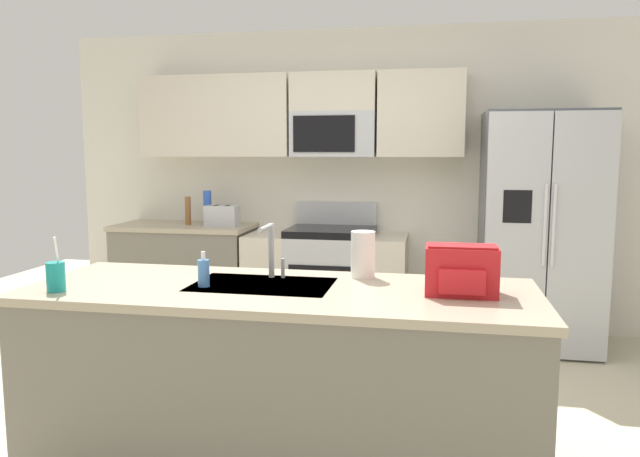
{
  "coord_description": "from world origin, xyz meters",
  "views": [
    {
      "loc": [
        0.74,
        -3.17,
        1.54
      ],
      "look_at": [
        0.0,
        0.6,
        1.05
      ],
      "focal_mm": 33.69,
      "sensor_mm": 36.0,
      "label": 1
    }
  ],
  "objects_px": {
    "range_oven": "(327,280)",
    "toaster": "(222,216)",
    "backpack": "(461,269)",
    "paper_towel_roll": "(363,255)",
    "bottle_blue": "(208,207)",
    "pepper_mill": "(188,211)",
    "soap_dispenser": "(204,273)",
    "refrigerator": "(540,231)",
    "drink_cup_teal": "(56,276)",
    "sink_faucet": "(271,246)"
  },
  "relations": [
    {
      "from": "pepper_mill",
      "to": "soap_dispenser",
      "type": "bearing_deg",
      "value": -65.05
    },
    {
      "from": "drink_cup_teal",
      "to": "paper_towel_roll",
      "type": "xyz_separation_m",
      "value": [
        1.36,
        0.58,
        0.05
      ]
    },
    {
      "from": "bottle_blue",
      "to": "pepper_mill",
      "type": "bearing_deg",
      "value": -161.92
    },
    {
      "from": "backpack",
      "to": "bottle_blue",
      "type": "bearing_deg",
      "value": 132.71
    },
    {
      "from": "toaster",
      "to": "pepper_mill",
      "type": "bearing_deg",
      "value": 171.55
    },
    {
      "from": "refrigerator",
      "to": "bottle_blue",
      "type": "relative_size",
      "value": 6.18
    },
    {
      "from": "toaster",
      "to": "paper_towel_roll",
      "type": "xyz_separation_m",
      "value": [
        1.46,
        -1.91,
        0.03
      ]
    },
    {
      "from": "range_oven",
      "to": "toaster",
      "type": "height_order",
      "value": "range_oven"
    },
    {
      "from": "drink_cup_teal",
      "to": "soap_dispenser",
      "type": "height_order",
      "value": "drink_cup_teal"
    },
    {
      "from": "sink_faucet",
      "to": "toaster",
      "type": "bearing_deg",
      "value": 116.49
    },
    {
      "from": "range_oven",
      "to": "pepper_mill",
      "type": "xyz_separation_m",
      "value": [
        -1.25,
        -0.0,
        0.58
      ]
    },
    {
      "from": "refrigerator",
      "to": "sink_faucet",
      "type": "xyz_separation_m",
      "value": [
        -1.62,
        -2.0,
        0.14
      ]
    },
    {
      "from": "pepper_mill",
      "to": "bottle_blue",
      "type": "relative_size",
      "value": 0.83
    },
    {
      "from": "backpack",
      "to": "drink_cup_teal",
      "type": "bearing_deg",
      "value": -170.9
    },
    {
      "from": "toaster",
      "to": "bottle_blue",
      "type": "relative_size",
      "value": 0.94
    },
    {
      "from": "pepper_mill",
      "to": "drink_cup_teal",
      "type": "bearing_deg",
      "value": -80.14
    },
    {
      "from": "soap_dispenser",
      "to": "toaster",
      "type": "bearing_deg",
      "value": 108.08
    },
    {
      "from": "refrigerator",
      "to": "pepper_mill",
      "type": "distance_m",
      "value": 2.97
    },
    {
      "from": "sink_faucet",
      "to": "refrigerator",
      "type": "bearing_deg",
      "value": 50.89
    },
    {
      "from": "toaster",
      "to": "paper_towel_roll",
      "type": "bearing_deg",
      "value": -52.53
    },
    {
      "from": "toaster",
      "to": "soap_dispenser",
      "type": "relative_size",
      "value": 1.65
    },
    {
      "from": "drink_cup_teal",
      "to": "backpack",
      "type": "bearing_deg",
      "value": 9.1
    },
    {
      "from": "range_oven",
      "to": "paper_towel_roll",
      "type": "bearing_deg",
      "value": -74.42
    },
    {
      "from": "sink_faucet",
      "to": "paper_towel_roll",
      "type": "xyz_separation_m",
      "value": [
        0.46,
        0.11,
        -0.05
      ]
    },
    {
      "from": "range_oven",
      "to": "toaster",
      "type": "xyz_separation_m",
      "value": [
        -0.92,
        -0.05,
        0.55
      ]
    },
    {
      "from": "soap_dispenser",
      "to": "paper_towel_roll",
      "type": "bearing_deg",
      "value": 25.8
    },
    {
      "from": "toaster",
      "to": "sink_faucet",
      "type": "xyz_separation_m",
      "value": [
        1.01,
        -2.02,
        0.08
      ]
    },
    {
      "from": "toaster",
      "to": "paper_towel_roll",
      "type": "height_order",
      "value": "paper_towel_roll"
    },
    {
      "from": "drink_cup_teal",
      "to": "bottle_blue",
      "type": "bearing_deg",
      "value": 96.12
    },
    {
      "from": "refrigerator",
      "to": "toaster",
      "type": "relative_size",
      "value": 6.61
    },
    {
      "from": "sink_faucet",
      "to": "soap_dispenser",
      "type": "bearing_deg",
      "value": -137.99
    },
    {
      "from": "refrigerator",
      "to": "toaster",
      "type": "height_order",
      "value": "refrigerator"
    },
    {
      "from": "bottle_blue",
      "to": "soap_dispenser",
      "type": "xyz_separation_m",
      "value": [
        0.91,
        -2.36,
        -0.08
      ]
    },
    {
      "from": "sink_faucet",
      "to": "soap_dispenser",
      "type": "xyz_separation_m",
      "value": [
        -0.27,
        -0.24,
        -0.1
      ]
    },
    {
      "from": "refrigerator",
      "to": "paper_towel_roll",
      "type": "bearing_deg",
      "value": -121.72
    },
    {
      "from": "paper_towel_roll",
      "to": "backpack",
      "type": "height_order",
      "value": "paper_towel_roll"
    },
    {
      "from": "toaster",
      "to": "pepper_mill",
      "type": "height_order",
      "value": "pepper_mill"
    },
    {
      "from": "backpack",
      "to": "paper_towel_roll",
      "type": "bearing_deg",
      "value": 149.61
    },
    {
      "from": "paper_towel_roll",
      "to": "soap_dispenser",
      "type": "bearing_deg",
      "value": -154.2
    },
    {
      "from": "refrigerator",
      "to": "pepper_mill",
      "type": "height_order",
      "value": "refrigerator"
    },
    {
      "from": "toaster",
      "to": "bottle_blue",
      "type": "height_order",
      "value": "bottle_blue"
    },
    {
      "from": "sink_faucet",
      "to": "backpack",
      "type": "distance_m",
      "value": 0.96
    },
    {
      "from": "refrigerator",
      "to": "bottle_blue",
      "type": "xyz_separation_m",
      "value": [
        -2.8,
        0.12,
        0.12
      ]
    },
    {
      "from": "soap_dispenser",
      "to": "paper_towel_roll",
      "type": "relative_size",
      "value": 0.71
    },
    {
      "from": "refrigerator",
      "to": "drink_cup_teal",
      "type": "height_order",
      "value": "refrigerator"
    },
    {
      "from": "bottle_blue",
      "to": "drink_cup_teal",
      "type": "xyz_separation_m",
      "value": [
        0.28,
        -2.59,
        -0.08
      ]
    },
    {
      "from": "refrigerator",
      "to": "range_oven",
      "type": "bearing_deg",
      "value": 177.6
    },
    {
      "from": "range_oven",
      "to": "drink_cup_teal",
      "type": "bearing_deg",
      "value": -107.75
    },
    {
      "from": "soap_dispenser",
      "to": "paper_towel_roll",
      "type": "distance_m",
      "value": 0.81
    },
    {
      "from": "bottle_blue",
      "to": "backpack",
      "type": "xyz_separation_m",
      "value": [
        2.12,
        -2.29,
        -0.03
      ]
    }
  ]
}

